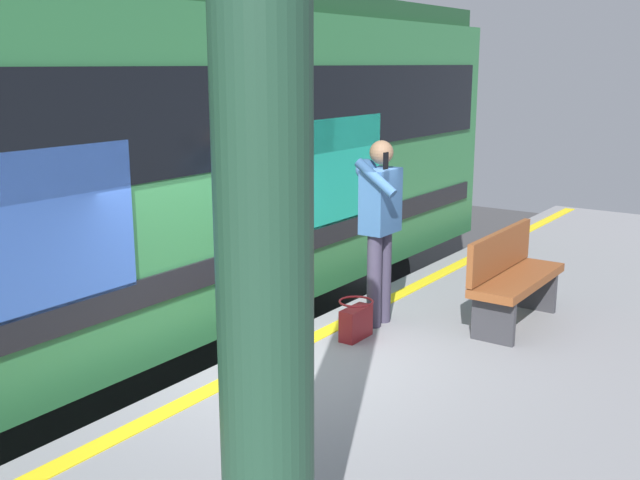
{
  "coord_description": "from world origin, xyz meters",
  "views": [
    {
      "loc": [
        4.79,
        4.06,
        3.44
      ],
      "look_at": [
        -0.57,
        0.3,
        1.9
      ],
      "focal_mm": 42.17,
      "sensor_mm": 36.0,
      "label": 1
    }
  ],
  "objects_px": {
    "train_carriage": "(121,153)",
    "passenger": "(380,217)",
    "bench": "(512,275)",
    "station_column": "(264,234)",
    "handbag": "(356,321)"
  },
  "relations": [
    {
      "from": "passenger",
      "to": "bench",
      "type": "distance_m",
      "value": 1.38
    },
    {
      "from": "train_carriage",
      "to": "bench",
      "type": "xyz_separation_m",
      "value": [
        -1.57,
        3.59,
        -1.07
      ]
    },
    {
      "from": "passenger",
      "to": "handbag",
      "type": "bearing_deg",
      "value": 5.36
    },
    {
      "from": "train_carriage",
      "to": "passenger",
      "type": "bearing_deg",
      "value": 108.46
    },
    {
      "from": "station_column",
      "to": "bench",
      "type": "xyz_separation_m",
      "value": [
        -4.32,
        -0.52,
        -1.27
      ]
    },
    {
      "from": "train_carriage",
      "to": "station_column",
      "type": "distance_m",
      "value": 4.94
    },
    {
      "from": "train_carriage",
      "to": "bench",
      "type": "bearing_deg",
      "value": 113.66
    },
    {
      "from": "train_carriage",
      "to": "passenger",
      "type": "xyz_separation_m",
      "value": [
        -0.85,
        2.55,
        -0.51
      ]
    },
    {
      "from": "passenger",
      "to": "bench",
      "type": "bearing_deg",
      "value": 124.77
    },
    {
      "from": "handbag",
      "to": "bench",
      "type": "relative_size",
      "value": 0.26
    },
    {
      "from": "handbag",
      "to": "station_column",
      "type": "relative_size",
      "value": 0.1
    },
    {
      "from": "passenger",
      "to": "handbag",
      "type": "relative_size",
      "value": 4.88
    },
    {
      "from": "train_carriage",
      "to": "handbag",
      "type": "distance_m",
      "value": 2.97
    },
    {
      "from": "handbag",
      "to": "station_column",
      "type": "distance_m",
      "value": 3.82
    },
    {
      "from": "station_column",
      "to": "handbag",
      "type": "bearing_deg",
      "value": -154.22
    }
  ]
}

